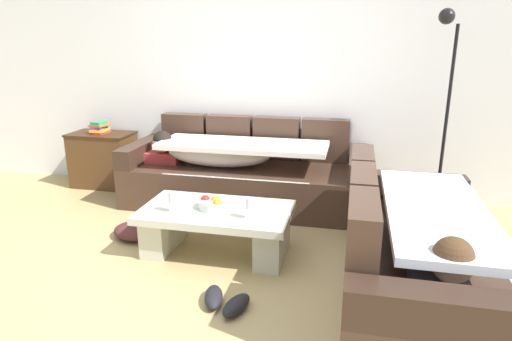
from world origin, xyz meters
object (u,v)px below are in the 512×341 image
at_px(floor_lamp, 443,102).
at_px(side_cabinet, 103,159).
at_px(fruit_bowl, 215,203).
at_px(couch_along_wall, 241,174).
at_px(pair_of_shoes, 225,301).
at_px(coffee_table, 217,225).
at_px(book_stack_on_cabinet, 100,128).
at_px(wine_glass_near_left, 173,198).
at_px(wine_glass_near_right, 250,204).
at_px(couch_near_window, 415,257).
at_px(crumpled_garment, 134,231).

bearing_deg(floor_lamp, side_cabinet, 178.47).
bearing_deg(fruit_bowl, couch_along_wall, 94.11).
bearing_deg(pair_of_shoes, coffee_table, 111.09).
bearing_deg(side_cabinet, book_stack_on_cabinet, 176.12).
relative_size(wine_glass_near_left, side_cabinet, 0.23).
bearing_deg(wine_glass_near_right, couch_near_window, -13.59).
xyz_separation_m(couch_near_window, side_cabinet, (-3.32, 1.81, -0.02)).
bearing_deg(couch_near_window, fruit_bowl, 73.67).
xyz_separation_m(wine_glass_near_right, book_stack_on_cabinet, (-2.16, 1.53, 0.21)).
height_order(fruit_bowl, pair_of_shoes, fruit_bowl).
relative_size(couch_along_wall, wine_glass_near_left, 14.97).
distance_m(couch_along_wall, floor_lamp, 2.09).
relative_size(coffee_table, fruit_bowl, 4.29).
bearing_deg(pair_of_shoes, crumpled_garment, 141.90).
relative_size(couch_near_window, floor_lamp, 1.03).
distance_m(couch_near_window, floor_lamp, 1.91).
bearing_deg(pair_of_shoes, side_cabinet, 135.03).
bearing_deg(side_cabinet, wine_glass_near_left, -44.77).
relative_size(couch_along_wall, couch_near_window, 1.23).
bearing_deg(wine_glass_near_left, floor_lamp, 33.58).
xyz_separation_m(wine_glass_near_left, pair_of_shoes, (0.59, -0.60, -0.45)).
height_order(couch_along_wall, coffee_table, couch_along_wall).
distance_m(couch_along_wall, fruit_bowl, 1.15).
xyz_separation_m(fruit_bowl, wine_glass_near_right, (0.32, -0.15, 0.08)).
xyz_separation_m(coffee_table, pair_of_shoes, (0.29, -0.75, -0.19)).
height_order(couch_near_window, pair_of_shoes, couch_near_window).
distance_m(fruit_bowl, side_cabinet, 2.29).
bearing_deg(crumpled_garment, fruit_bowl, -6.88).
height_order(book_stack_on_cabinet, pair_of_shoes, book_stack_on_cabinet).
height_order(wine_glass_near_left, book_stack_on_cabinet, book_stack_on_cabinet).
relative_size(side_cabinet, book_stack_on_cabinet, 3.06).
relative_size(couch_near_window, side_cabinet, 2.80).
xyz_separation_m(coffee_table, side_cabinet, (-1.84, 1.38, 0.08)).
xyz_separation_m(wine_glass_near_left, floor_lamp, (2.15, 1.43, 0.62)).
relative_size(side_cabinet, floor_lamp, 0.37).
bearing_deg(pair_of_shoes, book_stack_on_cabinet, 135.16).
relative_size(fruit_bowl, book_stack_on_cabinet, 1.19).
xyz_separation_m(wine_glass_near_right, crumpled_garment, (-1.11, 0.25, -0.44)).
relative_size(floor_lamp, pair_of_shoes, 5.38).
relative_size(wine_glass_near_right, floor_lamp, 0.09).
height_order(couch_near_window, wine_glass_near_right, couch_near_window).
bearing_deg(coffee_table, couch_near_window, -16.06).
bearing_deg(wine_glass_near_left, pair_of_shoes, -45.46).
relative_size(coffee_table, crumpled_garment, 3.00).
relative_size(wine_glass_near_right, side_cabinet, 0.23).
bearing_deg(side_cabinet, couch_near_window, -28.57).
distance_m(wine_glass_near_right, pair_of_shoes, 0.75).
distance_m(couch_along_wall, crumpled_garment, 1.29).
xyz_separation_m(side_cabinet, floor_lamp, (3.68, -0.10, 0.80)).
bearing_deg(wine_glass_near_right, crumpled_garment, 167.35).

